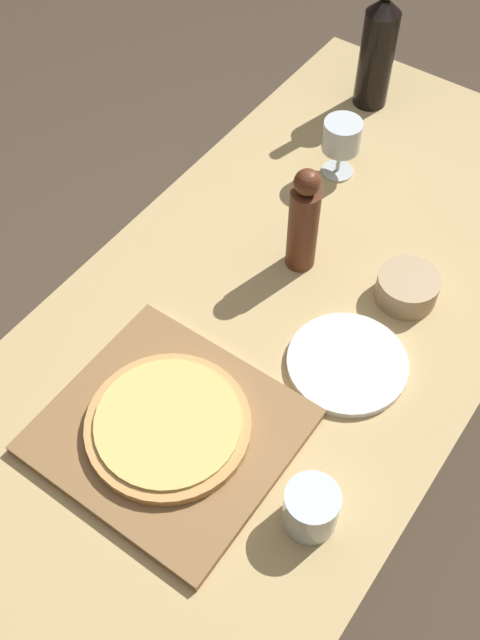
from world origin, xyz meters
TOP-DOWN VIEW (x-y plane):
  - ground_plane at (0.00, 0.00)m, footprint 12.00×12.00m
  - dining_table at (0.00, 0.00)m, footprint 0.74×1.78m
  - cutting_board at (-0.01, -0.21)m, footprint 0.37×0.35m
  - pizza at (-0.01, -0.21)m, footprint 0.26×0.26m
  - wine_bottle at (-0.17, 0.71)m, footprint 0.08×0.08m
  - pepper_mill at (-0.04, 0.22)m, footprint 0.06×0.06m
  - wine_glass at (-0.11, 0.47)m, footprint 0.08×0.08m
  - small_bowl at (0.16, 0.25)m, footprint 0.11×0.11m
  - drinking_tumbler at (0.25, -0.21)m, footprint 0.08×0.08m
  - dinner_plate at (0.15, 0.06)m, footprint 0.21×0.21m

SIDE VIEW (x-z plane):
  - ground_plane at x=0.00m, z-range 0.00..0.00m
  - dining_table at x=0.00m, z-range 0.27..1.00m
  - dinner_plate at x=0.15m, z-range 0.72..0.74m
  - cutting_board at x=-0.01m, z-range 0.72..0.74m
  - small_bowl at x=0.16m, z-range 0.72..0.78m
  - pizza at x=-0.01m, z-range 0.74..0.77m
  - drinking_tumbler at x=0.25m, z-range 0.72..0.80m
  - wine_glass at x=-0.11m, z-range 0.75..0.88m
  - pepper_mill at x=-0.04m, z-range 0.72..0.94m
  - wine_bottle at x=-0.17m, z-range 0.69..1.02m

